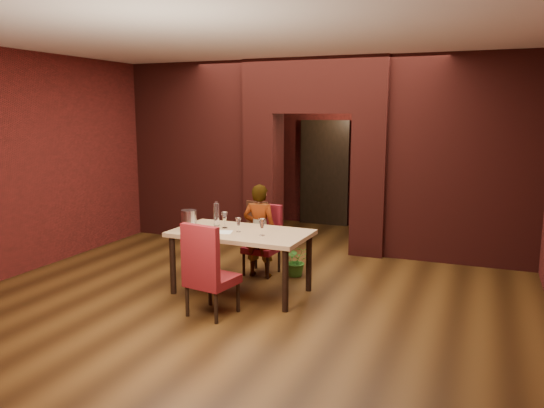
# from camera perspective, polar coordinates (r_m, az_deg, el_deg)

# --- Properties ---
(floor) EXTENTS (8.00, 8.00, 0.00)m
(floor) POSITION_cam_1_polar(r_m,az_deg,el_deg) (7.47, -0.14, -8.28)
(floor) COLOR #412810
(floor) RESTS_ON ground
(ceiling) EXTENTS (7.00, 8.00, 0.04)m
(ceiling) POSITION_cam_1_polar(r_m,az_deg,el_deg) (7.15, -0.16, 16.87)
(ceiling) COLOR silver
(ceiling) RESTS_ON ground
(wall_back) EXTENTS (7.00, 0.04, 3.20)m
(wall_back) POSITION_cam_1_polar(r_m,az_deg,el_deg) (10.93, 7.86, 5.99)
(wall_back) COLOR maroon
(wall_back) RESTS_ON ground
(wall_front) EXTENTS (7.00, 0.04, 3.20)m
(wall_front) POSITION_cam_1_polar(r_m,az_deg,el_deg) (3.79, -23.70, -2.17)
(wall_front) COLOR maroon
(wall_front) RESTS_ON ground
(wall_left) EXTENTS (0.04, 8.00, 3.20)m
(wall_left) POSITION_cam_1_polar(r_m,az_deg,el_deg) (9.06, -21.18, 4.61)
(wall_left) COLOR maroon
(wall_left) RESTS_ON ground
(pillar_left) EXTENTS (0.55, 0.55, 2.30)m
(pillar_left) POSITION_cam_1_polar(r_m,az_deg,el_deg) (9.39, -0.90, 2.68)
(pillar_left) COLOR maroon
(pillar_left) RESTS_ON ground
(pillar_right) EXTENTS (0.55, 0.55, 2.30)m
(pillar_right) POSITION_cam_1_polar(r_m,az_deg,el_deg) (8.83, 10.54, 2.05)
(pillar_right) COLOR maroon
(pillar_right) RESTS_ON ground
(lintel) EXTENTS (2.45, 0.55, 0.90)m
(lintel) POSITION_cam_1_polar(r_m,az_deg,el_deg) (8.99, 4.80, 12.55)
(lintel) COLOR maroon
(lintel) RESTS_ON ground
(wing_wall_left) EXTENTS (2.28, 0.35, 3.20)m
(wing_wall_left) POSITION_cam_1_polar(r_m,az_deg,el_deg) (9.97, -8.43, 5.61)
(wing_wall_left) COLOR maroon
(wing_wall_left) RESTS_ON ground
(wing_wall_right) EXTENTS (2.28, 0.35, 3.20)m
(wing_wall_right) POSITION_cam_1_polar(r_m,az_deg,el_deg) (8.61, 19.91, 4.44)
(wing_wall_right) COLOR maroon
(wing_wall_right) RESTS_ON ground
(vent_panel) EXTENTS (0.40, 0.03, 0.50)m
(vent_panel) POSITION_cam_1_polar(r_m,az_deg,el_deg) (9.22, -1.60, -1.24)
(vent_panel) COLOR brown
(vent_panel) RESTS_ON ground
(rear_door) EXTENTS (0.90, 0.08, 2.10)m
(rear_door) POSITION_cam_1_polar(r_m,az_deg,el_deg) (11.03, 5.69, 3.20)
(rear_door) COLOR black
(rear_door) RESTS_ON ground
(rear_door_frame) EXTENTS (1.02, 0.04, 2.22)m
(rear_door_frame) POSITION_cam_1_polar(r_m,az_deg,el_deg) (10.99, 5.64, 3.18)
(rear_door_frame) COLOR black
(rear_door_frame) RESTS_ON ground
(dining_table) EXTENTS (1.78, 1.03, 0.82)m
(dining_table) POSITION_cam_1_polar(r_m,az_deg,el_deg) (6.93, -3.32, -6.23)
(dining_table) COLOR #A77F5B
(dining_table) RESTS_ON ground
(chair_far) EXTENTS (0.48, 0.48, 1.00)m
(chair_far) POSITION_cam_1_polar(r_m,az_deg,el_deg) (7.67, -1.13, -3.93)
(chair_far) COLOR maroon
(chair_far) RESTS_ON ground
(chair_near) EXTENTS (0.58, 0.58, 1.10)m
(chair_near) POSITION_cam_1_polar(r_m,az_deg,el_deg) (6.19, -6.44, -6.91)
(chair_near) COLOR maroon
(chair_near) RESTS_ON ground
(person_seated) EXTENTS (0.51, 0.35, 1.33)m
(person_seated) POSITION_cam_1_polar(r_m,az_deg,el_deg) (7.52, -1.35, -2.89)
(person_seated) COLOR beige
(person_seated) RESTS_ON ground
(wine_glass_a) EXTENTS (0.09, 0.09, 0.21)m
(wine_glass_a) POSITION_cam_1_polar(r_m,az_deg,el_deg) (7.01, -5.12, -1.73)
(wine_glass_a) COLOR white
(wine_glass_a) RESTS_ON dining_table
(wine_glass_b) EXTENTS (0.07, 0.07, 0.18)m
(wine_glass_b) POSITION_cam_1_polar(r_m,az_deg,el_deg) (6.77, -3.62, -2.26)
(wine_glass_b) COLOR white
(wine_glass_b) RESTS_ON dining_table
(wine_glass_c) EXTENTS (0.09, 0.09, 0.21)m
(wine_glass_c) POSITION_cam_1_polar(r_m,az_deg,el_deg) (6.54, -1.08, -2.52)
(wine_glass_c) COLOR white
(wine_glass_c) RESTS_ON dining_table
(tasting_sheet) EXTENTS (0.32, 0.27, 0.00)m
(tasting_sheet) POSITION_cam_1_polar(r_m,az_deg,el_deg) (6.79, -5.51, -3.02)
(tasting_sheet) COLOR silver
(tasting_sheet) RESTS_ON dining_table
(wine_bucket) EXTENTS (0.20, 0.20, 0.25)m
(wine_bucket) POSITION_cam_1_polar(r_m,az_deg,el_deg) (7.01, -8.91, -1.65)
(wine_bucket) COLOR silver
(wine_bucket) RESTS_ON dining_table
(water_bottle) EXTENTS (0.08, 0.08, 0.33)m
(water_bottle) POSITION_cam_1_polar(r_m,az_deg,el_deg) (7.13, -6.00, -1.06)
(water_bottle) COLOR white
(water_bottle) RESTS_ON dining_table
(potted_plant) EXTENTS (0.53, 0.51, 0.45)m
(potted_plant) POSITION_cam_1_polar(r_m,az_deg,el_deg) (7.65, 2.65, -6.11)
(potted_plant) COLOR #2D6720
(potted_plant) RESTS_ON ground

